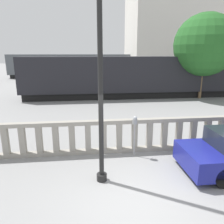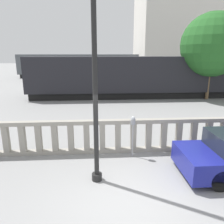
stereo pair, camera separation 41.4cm
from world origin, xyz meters
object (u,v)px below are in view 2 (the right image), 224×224
Objects in this scene: parking_meter at (133,125)px; tree_left at (213,45)px; lamppost at (94,47)px; train_far at (114,65)px; train_near at (156,76)px.

tree_left is at bearing 51.89° from parking_meter.
lamppost is 0.25× the size of train_far.
lamppost reaches higher than train_near.
parking_meter is at bearing -108.46° from train_near.
tree_left is (7.51, 9.58, 2.96)m from parking_meter.
tree_left reaches higher than train_near.
parking_meter is 27.05m from train_far.
tree_left is (3.91, -1.22, 2.40)m from train_near.
parking_meter is 11.39m from train_near.
parking_meter is (1.25, 1.41, -2.50)m from lamppost.
train_near is at bearing 162.69° from tree_left.
train_near is at bearing -82.37° from train_far.
train_far is at bearing 109.23° from tree_left.
train_near is at bearing 68.32° from lamppost.
parking_meter is at bearing -93.03° from train_far.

